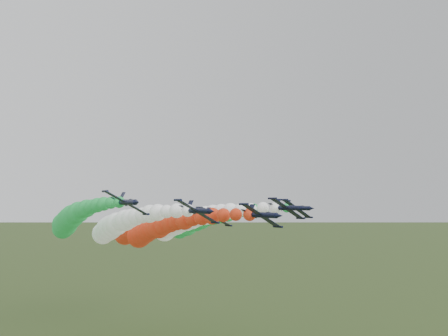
{
  "coord_description": "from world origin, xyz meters",
  "views": [
    {
      "loc": [
        -50.73,
        -64.74,
        47.03
      ],
      "look_at": [
        1.35,
        9.64,
        54.07
      ],
      "focal_mm": 35.0,
      "sensor_mm": 36.0,
      "label": 1
    }
  ],
  "objects_px": {
    "jet_inner_left": "(115,226)",
    "jet_inner_right": "(183,223)",
    "jet_trail": "(136,229)",
    "jet_lead": "(155,230)",
    "jet_outer_left": "(70,221)",
    "jet_outer_right": "(196,222)"
  },
  "relations": [
    {
      "from": "jet_lead",
      "to": "jet_inner_left",
      "type": "relative_size",
      "value": 1.0
    },
    {
      "from": "jet_outer_right",
      "to": "jet_inner_right",
      "type": "bearing_deg",
      "value": -139.88
    },
    {
      "from": "jet_inner_right",
      "to": "jet_outer_left",
      "type": "relative_size",
      "value": 1.01
    },
    {
      "from": "jet_lead",
      "to": "jet_inner_left",
      "type": "bearing_deg",
      "value": 147.75
    },
    {
      "from": "jet_inner_left",
      "to": "jet_trail",
      "type": "relative_size",
      "value": 0.99
    },
    {
      "from": "jet_inner_right",
      "to": "jet_trail",
      "type": "height_order",
      "value": "jet_inner_right"
    },
    {
      "from": "jet_lead",
      "to": "jet_trail",
      "type": "bearing_deg",
      "value": 79.36
    },
    {
      "from": "jet_trail",
      "to": "jet_lead",
      "type": "bearing_deg",
      "value": -100.64
    },
    {
      "from": "jet_inner_left",
      "to": "jet_outer_right",
      "type": "xyz_separation_m",
      "value": [
        32.3,
        8.19,
        -0.08
      ]
    },
    {
      "from": "jet_inner_left",
      "to": "jet_outer_left",
      "type": "distance_m",
      "value": 13.3
    },
    {
      "from": "jet_outer_right",
      "to": "jet_lead",
      "type": "bearing_deg",
      "value": -147.87
    },
    {
      "from": "jet_inner_right",
      "to": "jet_outer_left",
      "type": "height_order",
      "value": "jet_outer_left"
    },
    {
      "from": "jet_inner_left",
      "to": "jet_trail",
      "type": "bearing_deg",
      "value": 50.34
    },
    {
      "from": "jet_outer_left",
      "to": "jet_trail",
      "type": "bearing_deg",
      "value": 20.29
    },
    {
      "from": "jet_outer_right",
      "to": "jet_trail",
      "type": "bearing_deg",
      "value": 155.01
    },
    {
      "from": "jet_outer_left",
      "to": "jet_outer_right",
      "type": "xyz_separation_m",
      "value": [
        43.06,
        0.54,
        -1.72
      ]
    },
    {
      "from": "jet_inner_left",
      "to": "jet_outer_left",
      "type": "xyz_separation_m",
      "value": [
        -10.76,
        7.65,
        1.64
      ]
    },
    {
      "from": "jet_lead",
      "to": "jet_outer_right",
      "type": "distance_m",
      "value": 26.81
    },
    {
      "from": "jet_outer_left",
      "to": "jet_outer_right",
      "type": "relative_size",
      "value": 0.99
    },
    {
      "from": "jet_lead",
      "to": "jet_outer_right",
      "type": "xyz_separation_m",
      "value": [
        22.69,
        14.25,
        0.9
      ]
    },
    {
      "from": "jet_inner_left",
      "to": "jet_inner_right",
      "type": "height_order",
      "value": "jet_inner_right"
    },
    {
      "from": "jet_outer_right",
      "to": "jet_trail",
      "type": "xyz_separation_m",
      "value": [
        -18.4,
        8.58,
        -1.91
      ]
    }
  ]
}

